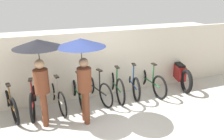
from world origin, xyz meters
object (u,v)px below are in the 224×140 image
at_px(parked_bicycle_1, 34,97).
at_px(parked_bicycle_3, 77,91).
at_px(parked_bicycle_5, 115,84).
at_px(motorcycle, 178,73).
at_px(parked_bicycle_0, 10,102).
at_px(parked_bicycle_4, 97,88).
at_px(parked_bicycle_7, 149,80).
at_px(pedestrian_center, 82,56).
at_px(parked_bicycle_6, 131,82).
at_px(pedestrian_leading, 39,58).
at_px(parked_bicycle_2, 56,95).

relative_size(parked_bicycle_1, parked_bicycle_3, 1.03).
distance_m(parked_bicycle_5, motorcycle, 2.29).
relative_size(parked_bicycle_0, parked_bicycle_4, 1.00).
xyz_separation_m(parked_bicycle_7, pedestrian_center, (-2.26, -0.85, 1.22)).
distance_m(parked_bicycle_3, parked_bicycle_6, 1.68).
bearing_deg(parked_bicycle_7, parked_bicycle_0, 87.92).
xyz_separation_m(parked_bicycle_6, pedestrian_leading, (-2.58, -0.70, 1.21)).
distance_m(parked_bicycle_1, motorcycle, 4.53).
distance_m(parked_bicycle_4, motorcycle, 2.85).
relative_size(parked_bicycle_7, motorcycle, 0.91).
relative_size(parked_bicycle_1, pedestrian_center, 0.91).
bearing_deg(parked_bicycle_5, parked_bicycle_6, -78.04).
bearing_deg(parked_bicycle_1, parked_bicycle_7, -84.86).
distance_m(parked_bicycle_0, parked_bicycle_1, 0.56).
bearing_deg(parked_bicycle_7, parked_bicycle_2, 88.48).
relative_size(parked_bicycle_2, parked_bicycle_4, 1.02).
bearing_deg(parked_bicycle_5, pedestrian_leading, 113.25).
distance_m(pedestrian_leading, motorcycle, 4.52).
relative_size(parked_bicycle_7, pedestrian_center, 0.91).
bearing_deg(pedestrian_leading, parked_bicycle_7, 17.84).
relative_size(parked_bicycle_0, parked_bicycle_3, 0.94).
bearing_deg(parked_bicycle_2, parked_bicycle_7, -98.35).
distance_m(parked_bicycle_2, parked_bicycle_4, 1.12).
bearing_deg(parked_bicycle_7, parked_bicycle_6, 78.58).
bearing_deg(motorcycle, parked_bicycle_5, 107.98).
xyz_separation_m(parked_bicycle_0, parked_bicycle_6, (3.36, 0.06, 0.02)).
relative_size(parked_bicycle_0, parked_bicycle_2, 0.98).
height_order(parked_bicycle_2, parked_bicycle_6, parked_bicycle_6).
distance_m(parked_bicycle_0, pedestrian_leading, 1.59).
xyz_separation_m(parked_bicycle_5, parked_bicycle_6, (0.56, 0.06, -0.03)).
bearing_deg(parked_bicycle_1, pedestrian_center, -123.25).
relative_size(parked_bicycle_6, motorcycle, 0.89).
height_order(parked_bicycle_1, parked_bicycle_5, parked_bicycle_5).
bearing_deg(parked_bicycle_0, motorcycle, -103.05).
relative_size(parked_bicycle_5, parked_bicycle_7, 0.99).
xyz_separation_m(parked_bicycle_3, parked_bicycle_4, (0.56, 0.02, 0.00)).
bearing_deg(parked_bicycle_6, parked_bicycle_5, 107.65).
bearing_deg(motorcycle, parked_bicycle_1, 106.95).
xyz_separation_m(parked_bicycle_6, pedestrian_center, (-1.70, -0.95, 1.22)).
distance_m(parked_bicycle_7, pedestrian_leading, 3.42).
height_order(parked_bicycle_6, pedestrian_center, pedestrian_center).
relative_size(parked_bicycle_1, parked_bicycle_7, 1.01).
bearing_deg(parked_bicycle_3, parked_bicycle_7, -93.81).
height_order(parked_bicycle_7, pedestrian_leading, pedestrian_leading).
height_order(parked_bicycle_4, parked_bicycle_7, parked_bicycle_4).
xyz_separation_m(pedestrian_center, motorcycle, (3.43, 0.97, -1.18)).
height_order(pedestrian_leading, motorcycle, pedestrian_leading).
relative_size(parked_bicycle_6, pedestrian_leading, 0.89).
distance_m(parked_bicycle_6, parked_bicycle_7, 0.57).
height_order(parked_bicycle_0, motorcycle, parked_bicycle_0).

